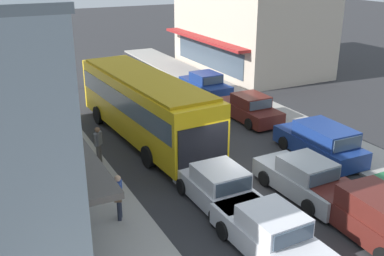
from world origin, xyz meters
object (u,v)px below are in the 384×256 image
at_px(sedan_adjacent_lane_lead, 270,234).
at_px(parked_wagon_kerb_second, 321,142).
at_px(traffic_light_downstreet, 45,50).
at_px(pedestrian_with_handbag_near, 119,195).
at_px(city_bus, 144,103).
at_px(pedestrian_browsing_midblock, 98,143).
at_px(sedan_behind_bus_near, 305,179).
at_px(parked_sedan_kerb_rear, 205,85).
at_px(parked_sedan_kerb_third, 250,109).
at_px(wagon_adjacent_lane_trail, 376,217).
at_px(sedan_queue_gap_filler, 219,188).

relative_size(sedan_adjacent_lane_lead, parked_wagon_kerb_second, 0.93).
relative_size(traffic_light_downstreet, pedestrian_with_handbag_near, 2.58).
bearing_deg(city_bus, pedestrian_browsing_midblock, -146.13).
xyz_separation_m(sedan_behind_bus_near, parked_sedan_kerb_rear, (3.14, 13.49, 0.00)).
xyz_separation_m(sedan_behind_bus_near, pedestrian_browsing_midblock, (-6.15, 6.01, 0.40)).
xyz_separation_m(city_bus, traffic_light_downstreet, (-2.63, 10.88, 0.97)).
relative_size(city_bus, parked_sedan_kerb_third, 2.61).
height_order(parked_sedan_kerb_rear, traffic_light_downstreet, traffic_light_downstreet).
height_order(sedan_behind_bus_near, pedestrian_browsing_midblock, pedestrian_browsing_midblock).
bearing_deg(pedestrian_with_handbag_near, parked_sedan_kerb_rear, 50.74).
bearing_deg(pedestrian_with_handbag_near, parked_wagon_kerb_second, 6.01).
relative_size(city_bus, pedestrian_browsing_midblock, 6.74).
bearing_deg(parked_sedan_kerb_rear, parked_sedan_kerb_third, -92.49).
bearing_deg(wagon_adjacent_lane_trail, pedestrian_with_handbag_near, 147.00).
height_order(parked_sedan_kerb_rear, pedestrian_browsing_midblock, pedestrian_browsing_midblock).
distance_m(parked_wagon_kerb_second, pedestrian_with_handbag_near, 9.77).
xyz_separation_m(wagon_adjacent_lane_trail, sedan_behind_bus_near, (-0.15, 3.20, -0.08)).
bearing_deg(sedan_behind_bus_near, pedestrian_with_handbag_near, 169.04).
distance_m(parked_sedan_kerb_third, traffic_light_downstreet, 14.16).
height_order(wagon_adjacent_lane_trail, parked_sedan_kerb_rear, wagon_adjacent_lane_trail).
bearing_deg(pedestrian_with_handbag_near, sedan_behind_bus_near, -10.96).
height_order(wagon_adjacent_lane_trail, parked_wagon_kerb_second, same).
height_order(city_bus, sedan_queue_gap_filler, city_bus).
relative_size(parked_wagon_kerb_second, parked_sedan_kerb_rear, 1.07).
relative_size(city_bus, pedestrian_with_handbag_near, 6.74).
bearing_deg(sedan_adjacent_lane_lead, pedestrian_with_handbag_near, 133.48).
xyz_separation_m(parked_sedan_kerb_third, pedestrian_with_handbag_near, (-9.71, -6.64, 0.40)).
relative_size(parked_sedan_kerb_third, parked_sedan_kerb_rear, 0.99).
distance_m(sedan_behind_bus_near, sedan_queue_gap_filler, 3.34).
relative_size(wagon_adjacent_lane_trail, sedan_behind_bus_near, 1.08).
relative_size(traffic_light_downstreet, pedestrian_browsing_midblock, 2.58).
xyz_separation_m(sedan_queue_gap_filler, parked_sedan_kerb_third, (6.13, 7.10, 0.00)).
bearing_deg(pedestrian_browsing_midblock, sedan_queue_gap_filler, -60.45).
distance_m(city_bus, traffic_light_downstreet, 11.24).
bearing_deg(pedestrian_browsing_midblock, pedestrian_with_handbag_near, -98.03).
height_order(sedan_adjacent_lane_lead, pedestrian_browsing_midblock, pedestrian_browsing_midblock).
bearing_deg(traffic_light_downstreet, city_bus, -76.39).
xyz_separation_m(parked_wagon_kerb_second, parked_sedan_kerb_third, (0.00, 5.62, -0.08)).
height_order(sedan_behind_bus_near, parked_sedan_kerb_third, same).
distance_m(city_bus, sedan_queue_gap_filler, 7.20).
relative_size(parked_sedan_kerb_third, pedestrian_with_handbag_near, 2.58).
bearing_deg(parked_wagon_kerb_second, traffic_light_downstreet, 118.06).
height_order(city_bus, parked_wagon_kerb_second, city_bus).
distance_m(parked_wagon_kerb_second, parked_sedan_kerb_third, 5.62).
relative_size(parked_sedan_kerb_third, pedestrian_browsing_midblock, 2.58).
relative_size(sedan_adjacent_lane_lead, parked_sedan_kerb_third, 1.01).
relative_size(sedan_behind_bus_near, parked_wagon_kerb_second, 0.93).
bearing_deg(sedan_behind_bus_near, parked_sedan_kerb_rear, 76.89).
distance_m(wagon_adjacent_lane_trail, traffic_light_downstreet, 22.94).
xyz_separation_m(sedan_adjacent_lane_lead, parked_wagon_kerb_second, (6.22, 4.71, 0.08)).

